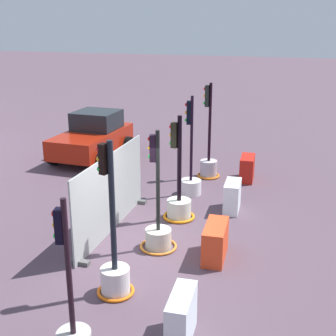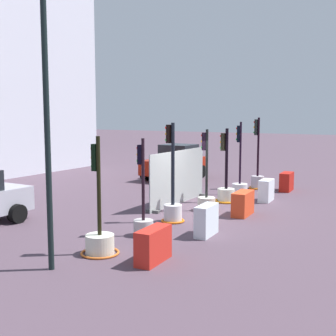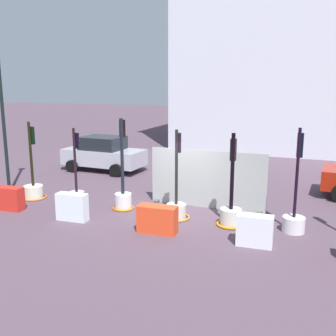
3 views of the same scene
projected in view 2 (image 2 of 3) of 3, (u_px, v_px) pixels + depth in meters
ground_plane at (204, 211)px, 16.19m from camera, size 120.00×120.00×0.00m
traffic_light_0 at (100, 237)px, 11.24m from camera, size 0.97×0.97×2.92m
traffic_light_1 at (143, 217)px, 12.92m from camera, size 0.57×0.57×2.78m
traffic_light_2 at (173, 204)px, 14.55m from camera, size 0.76×0.76×3.17m
traffic_light_3 at (206, 198)px, 16.24m from camera, size 0.90×0.90×2.90m
traffic_light_4 at (226, 190)px, 17.78m from camera, size 0.88×0.88×2.88m
traffic_light_5 at (240, 182)px, 19.44m from camera, size 0.66×0.66×3.10m
traffic_light_6 at (257, 177)px, 20.89m from camera, size 0.79×0.79×3.26m
construction_barrier_0 at (153, 245)px, 10.63m from camera, size 1.16×0.48×0.81m
construction_barrier_1 at (206, 220)px, 12.93m from camera, size 1.03×0.43×0.88m
construction_barrier_2 at (243, 203)px, 15.49m from camera, size 1.18×0.54×0.82m
construction_barrier_3 at (266, 190)px, 17.96m from camera, size 0.99×0.48×0.86m
construction_barrier_4 at (287, 182)px, 20.31m from camera, size 1.06×0.50×0.83m
car_red_compact at (175, 163)px, 24.06m from camera, size 3.93×2.36×1.79m
street_lamp_post at (45, 64)px, 9.64m from camera, size 0.36×0.36×7.27m
site_fence_panel at (178, 178)px, 17.40m from camera, size 4.15×0.50×2.05m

